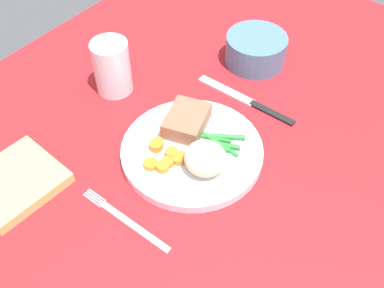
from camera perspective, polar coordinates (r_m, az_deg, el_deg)
The scene contains 11 objects.
dining_table at distance 80.86cm, azimuth 0.91°, elevation -0.03°, with size 120.00×90.00×2.00cm.
dinner_plate at distance 77.39cm, azimuth 0.00°, elevation -0.89°, with size 23.43×23.43×1.60cm, color white.
meat_portion at distance 78.97cm, azimuth -0.71°, elevation 2.80°, with size 8.19×6.29×2.95cm, color #936047.
mashed_potatoes at distance 72.20cm, azimuth 1.62°, elevation -1.75°, with size 6.49×6.70×4.86cm, color beige.
carrot_slices at distance 75.09cm, azimuth -3.28°, elevation -1.47°, with size 6.36×7.22×1.28cm.
green_beans at distance 77.54cm, azimuth 3.16°, elevation 0.46°, with size 6.01×10.10×0.88cm.
fork at distance 70.71cm, azimuth -8.03°, elevation -9.19°, with size 1.44×16.60×0.40cm.
knife at distance 87.35cm, azimuth 6.77°, elevation 5.19°, with size 1.70×20.50×0.64cm.
water_glass at distance 88.09cm, azimuth -9.63°, elevation 8.80°, with size 6.78×6.78×10.24cm.
salad_bowl at distance 94.84cm, azimuth 7.78°, elevation 11.47°, with size 11.93×11.93×5.82cm.
napkin at distance 78.20cm, azimuth -20.69°, elevation -4.36°, with size 13.51×12.28×1.86cm, color #DBBC6B.
Camera 1 is at (-43.53, -32.05, 61.14)cm, focal length 43.91 mm.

